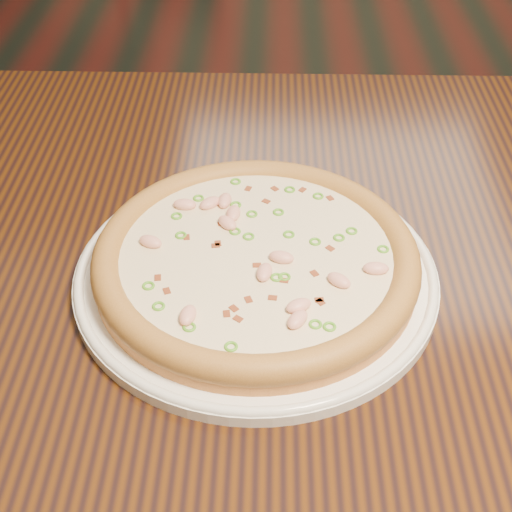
{
  "coord_description": "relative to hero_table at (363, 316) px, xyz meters",
  "views": [
    {
      "loc": [
        -0.42,
        -1.04,
        1.22
      ],
      "look_at": [
        -0.43,
        -0.52,
        0.78
      ],
      "focal_mm": 50.0,
      "sensor_mm": 36.0,
      "label": 1
    }
  ],
  "objects": [
    {
      "name": "plate",
      "position": [
        -0.12,
        -0.05,
        0.11
      ],
      "size": [
        0.35,
        0.35,
        0.02
      ],
      "color": "white",
      "rests_on": "hero_table"
    },
    {
      "name": "hero_table",
      "position": [
        0.0,
        0.0,
        0.0
      ],
      "size": [
        1.2,
        0.8,
        0.75
      ],
      "color": "black",
      "rests_on": "ground"
    },
    {
      "name": "ground",
      "position": [
        0.31,
        0.47,
        -0.65
      ],
      "size": [
        9.0,
        9.0,
        0.0
      ],
      "primitive_type": "plane",
      "color": "black"
    },
    {
      "name": "pizza",
      "position": [
        -0.12,
        -0.05,
        0.13
      ],
      "size": [
        0.32,
        0.32,
        0.03
      ],
      "color": "#C48545",
      "rests_on": "plate"
    }
  ]
}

